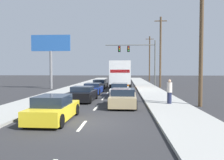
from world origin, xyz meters
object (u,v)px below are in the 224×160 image
Objects in this scene: car_tan at (123,98)px; box_truck at (121,74)px; car_gray at (100,84)px; pedestrian_near_corner at (169,92)px; traffic_signal_mast at (135,53)px; roadside_billboard at (51,49)px; car_silver at (120,90)px; utility_pole_far at (150,58)px; car_yellow at (54,109)px; utility_pole_mid at (160,51)px; utility_pole_near at (201,43)px; car_black at (83,94)px; car_blue at (93,89)px.

box_truck is at bearing 91.59° from car_tan.
pedestrian_near_corner is at bearing -66.30° from car_gray.
pedestrian_near_corner is at bearing -85.44° from traffic_signal_mast.
traffic_signal_mast is 13.61m from roadside_billboard.
traffic_signal_mast is (2.10, 15.08, 4.78)m from car_silver.
utility_pole_far is 1.37× the size of roadside_billboard.
utility_pole_mid is at bearing 68.74° from car_yellow.
roadside_billboard reaches higher than box_truck.
car_silver is 0.61× the size of roadside_billboard.
utility_pole_near is (8.93, -15.97, 3.94)m from car_gray.
car_yellow is at bearing -90.99° from car_black.
pedestrian_near_corner is at bearing -15.76° from car_black.
utility_pole_mid is at bearing 63.44° from car_silver.
box_truck is (2.99, 11.07, 1.51)m from car_black.
box_truck is 13.54m from pedestrian_near_corner.
pedestrian_near_corner is at bearing -93.63° from utility_pole_far.
car_tan is 36.29m from utility_pole_far.
box_truck is at bearing 89.82° from car_silver.
utility_pole_far reaches higher than car_tan.
utility_pole_far is at bearing 53.49° from roadside_billboard.
car_black reaches higher than car_blue.
car_gray is 1.05× the size of car_silver.
roadside_billboard is at bearing 139.79° from car_silver.
pedestrian_near_corner is (3.36, 0.65, 0.43)m from car_tan.
box_truck is at bearing 80.36° from car_yellow.
utility_pole_mid is at bearing 10.18° from car_gray.
utility_pole_near reaches higher than box_truck.
roadside_billboard is (-6.49, -1.70, 4.86)m from car_gray.
utility_pole_near is 17.57m from utility_pole_mid.
roadside_billboard reaches higher than car_tan.
box_truck is 1.13× the size of roadside_billboard.
utility_pole_near reaches higher than car_tan.
traffic_signal_mast reaches higher than car_silver.
car_blue is 12.70m from utility_pole_near.
pedestrian_near_corner is at bearing -96.40° from utility_pole_mid.
car_tan is at bearing -168.99° from pedestrian_near_corner.
pedestrian_near_corner is (6.85, -15.60, 0.46)m from car_gray.
car_silver is at bearing -97.91° from traffic_signal_mast.
traffic_signal_mast reaches higher than roadside_billboard.
car_black is 0.47× the size of utility_pole_near.
car_tan is 2.30× the size of pedestrian_near_corner.
car_blue is at bearing -120.26° from box_truck.
car_gray is 13.70m from car_black.
car_blue is at bearing -42.13° from roadside_billboard.
car_gray reaches higher than car_blue.
car_blue is 10.19m from roadside_billboard.
car_blue is 28.82m from utility_pole_far.
traffic_signal_mast is at bearing 100.00° from utility_pole_near.
utility_pole_mid is (-0.16, 17.55, 0.80)m from utility_pole_near.
utility_pole_mid reaches higher than roadside_billboard.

